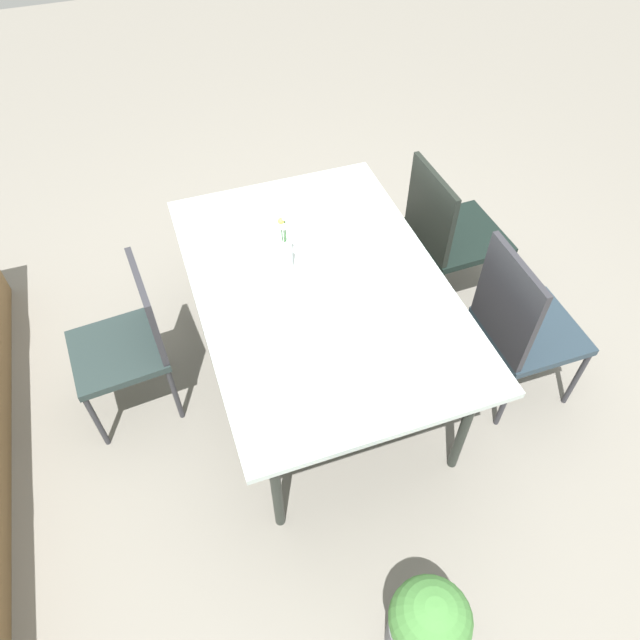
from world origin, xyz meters
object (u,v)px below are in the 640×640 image
(chair_near_right, at_px, (448,229))
(potted_plant, at_px, (427,625))
(flower_vase, at_px, (285,252))
(chair_near_left, at_px, (521,323))
(dining_table, at_px, (320,291))
(chair_far_side, at_px, (129,338))

(chair_near_right, distance_m, potted_plant, 2.05)
(chair_near_right, bearing_deg, flower_vase, -79.62)
(chair_near_left, bearing_deg, dining_table, -112.45)
(potted_plant, bearing_deg, chair_far_side, 28.61)
(chair_near_right, bearing_deg, potted_plant, -29.98)
(flower_vase, bearing_deg, dining_table, -144.26)
(dining_table, distance_m, flower_vase, 0.25)
(chair_near_left, distance_m, potted_plant, 1.43)
(dining_table, relative_size, flower_vase, 5.59)
(dining_table, height_order, chair_near_right, chair_near_right)
(chair_near_left, distance_m, flower_vase, 1.20)
(chair_near_right, bearing_deg, dining_table, -68.89)
(flower_vase, bearing_deg, chair_near_left, -118.04)
(chair_far_side, bearing_deg, chair_near_left, -112.16)
(dining_table, relative_size, potted_plant, 3.51)
(chair_near_right, xyz_separation_m, potted_plant, (-1.79, 0.97, -0.27))
(chair_near_left, relative_size, flower_vase, 3.21)
(chair_near_left, relative_size, chair_near_right, 1.06)
(chair_near_left, xyz_separation_m, chair_far_side, (0.57, 1.83, -0.04))
(chair_far_side, height_order, flower_vase, flower_vase)
(chair_far_side, xyz_separation_m, potted_plant, (-1.59, -0.87, -0.25))
(chair_near_left, relative_size, chair_far_side, 1.12)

